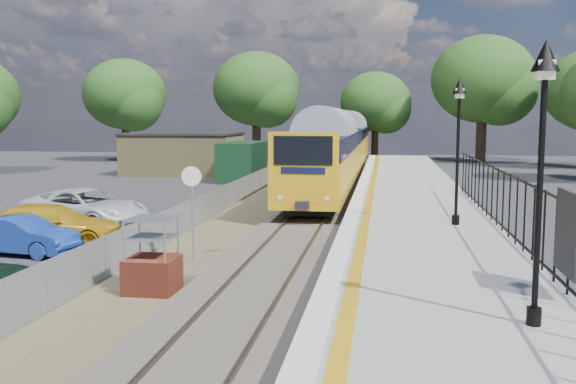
% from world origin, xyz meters
% --- Properties ---
extents(ground, '(120.00, 120.00, 0.00)m').
position_xyz_m(ground, '(0.00, 0.00, 0.00)').
color(ground, '#2D2D30').
rests_on(ground, ground).
extents(track_bed, '(5.90, 80.00, 0.29)m').
position_xyz_m(track_bed, '(-0.47, 9.67, 0.09)').
color(track_bed, '#473F38').
rests_on(track_bed, ground).
extents(platform, '(5.00, 70.00, 0.90)m').
position_xyz_m(platform, '(4.20, 8.00, 0.45)').
color(platform, gray).
rests_on(platform, ground).
extents(platform_edge, '(0.90, 70.00, 0.01)m').
position_xyz_m(platform_edge, '(2.14, 8.00, 0.90)').
color(platform_edge, silver).
rests_on(platform_edge, platform).
extents(victorian_lamp_south, '(0.44, 0.44, 4.60)m').
position_xyz_m(victorian_lamp_south, '(5.50, -4.00, 4.30)').
color(victorian_lamp_south, black).
rests_on(victorian_lamp_south, platform).
extents(victorian_lamp_north, '(0.44, 0.44, 4.60)m').
position_xyz_m(victorian_lamp_north, '(5.30, 6.00, 4.30)').
color(victorian_lamp_north, black).
rests_on(victorian_lamp_north, platform).
extents(palisade_fence, '(0.12, 26.00, 2.00)m').
position_xyz_m(palisade_fence, '(6.55, 2.24, 1.84)').
color(palisade_fence, black).
rests_on(palisade_fence, platform).
extents(wire_fence, '(0.06, 52.00, 1.20)m').
position_xyz_m(wire_fence, '(-4.20, 12.00, 0.60)').
color(wire_fence, '#999EA3').
rests_on(wire_fence, ground).
extents(outbuilding, '(10.80, 10.10, 3.12)m').
position_xyz_m(outbuilding, '(-10.91, 31.21, 1.52)').
color(outbuilding, '#988A56').
rests_on(outbuilding, ground).
extents(tree_line, '(56.80, 43.80, 11.88)m').
position_xyz_m(tree_line, '(1.40, 42.00, 6.61)').
color(tree_line, '#332319').
rests_on(tree_line, ground).
extents(train, '(2.82, 40.83, 3.51)m').
position_xyz_m(train, '(0.00, 29.73, 2.34)').
color(train, gold).
rests_on(train, ground).
extents(brick_plinth, '(1.19, 1.19, 1.91)m').
position_xyz_m(brick_plinth, '(-2.50, -0.09, 0.92)').
color(brick_plinth, maroon).
rests_on(brick_plinth, ground).
extents(speed_sign, '(0.56, 0.22, 2.87)m').
position_xyz_m(speed_sign, '(-2.50, 3.24, 1.96)').
color(speed_sign, '#999EA3').
rests_on(speed_sign, ground).
extents(car_blue, '(3.84, 1.82, 1.22)m').
position_xyz_m(car_blue, '(-8.17, 3.62, 0.61)').
color(car_blue, navy).
rests_on(car_blue, ground).
extents(car_yellow, '(4.98, 2.60, 1.38)m').
position_xyz_m(car_yellow, '(-7.95, 5.07, 0.69)').
color(car_yellow, gold).
rests_on(car_yellow, ground).
extents(car_white, '(5.82, 3.97, 1.48)m').
position_xyz_m(car_white, '(-8.58, 8.82, 0.74)').
color(car_white, silver).
rests_on(car_white, ground).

